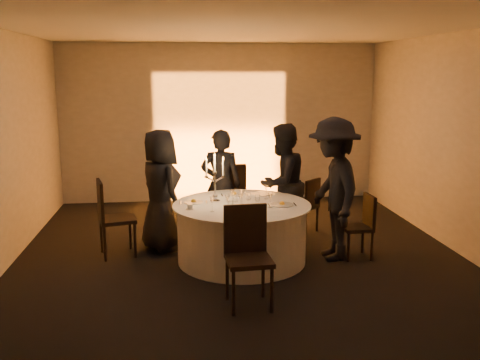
{
  "coord_description": "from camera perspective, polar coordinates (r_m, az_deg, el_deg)",
  "views": [
    {
      "loc": [
        -0.81,
        -6.7,
        2.45
      ],
      "look_at": [
        0.0,
        0.2,
        1.05
      ],
      "focal_mm": 40.0,
      "sensor_mm": 36.0,
      "label": 1
    }
  ],
  "objects": [
    {
      "name": "guest_back_right",
      "position": [
        7.79,
        4.48,
        -0.34
      ],
      "size": [
        1.07,
        1.05,
        1.74
      ],
      "primitive_type": "imported",
      "rotation": [
        0.0,
        0.0,
        -2.43
      ],
      "color": "black",
      "rests_on": "floor"
    },
    {
      "name": "plate_back_left",
      "position": [
        7.45,
        -0.64,
        -1.48
      ],
      "size": [
        0.36,
        0.25,
        0.08
      ],
      "color": "white",
      "rests_on": "banquet_table"
    },
    {
      "name": "chair_back_right",
      "position": [
        8.32,
        7.16,
        -2.39
      ],
      "size": [
        0.53,
        0.53,
        0.86
      ],
      "rotation": [
        0.0,
        0.0,
        -2.4
      ],
      "color": "black",
      "rests_on": "floor"
    },
    {
      "name": "wall_front",
      "position": [
        3.43,
        7.22,
        -4.76
      ],
      "size": [
        7.0,
        0.0,
        7.0
      ],
      "primitive_type": "plane",
      "rotation": [
        -1.57,
        0.0,
        0.0
      ],
      "color": "#A8A49C",
      "rests_on": "floor"
    },
    {
      "name": "guest_right",
      "position": [
        7.13,
        9.92,
        -0.97
      ],
      "size": [
        0.73,
        1.24,
        1.89
      ],
      "primitive_type": "imported",
      "rotation": [
        0.0,
        0.0,
        -1.55
      ],
      "color": "black",
      "rests_on": "floor"
    },
    {
      "name": "wine_glass_a",
      "position": [
        6.89,
        0.22,
        -1.54
      ],
      "size": [
        0.07,
        0.07,
        0.19
      ],
      "color": "white",
      "rests_on": "banquet_table"
    },
    {
      "name": "wine_glass_f",
      "position": [
        7.21,
        2.81,
        -0.96
      ],
      "size": [
        0.07,
        0.07,
        0.19
      ],
      "color": "white",
      "rests_on": "banquet_table"
    },
    {
      "name": "wine_glass_g",
      "position": [
        6.68,
        0.07,
        -1.95
      ],
      "size": [
        0.07,
        0.07,
        0.19
      ],
      "color": "white",
      "rests_on": "banquet_table"
    },
    {
      "name": "chair_front",
      "position": [
        5.73,
        0.79,
        -7.39
      ],
      "size": [
        0.5,
        0.5,
        1.07
      ],
      "rotation": [
        0.0,
        0.0,
        0.07
      ],
      "color": "black",
      "rests_on": "floor"
    },
    {
      "name": "guest_back_left",
      "position": [
        7.91,
        -2.05,
        -0.49
      ],
      "size": [
        0.66,
        0.5,
        1.64
      ],
      "primitive_type": "imported",
      "rotation": [
        0.0,
        0.0,
        2.96
      ],
      "color": "black",
      "rests_on": "floor"
    },
    {
      "name": "plate_front",
      "position": [
        6.4,
        0.73,
        -3.74
      ],
      "size": [
        0.36,
        0.29,
        0.01
      ],
      "color": "white",
      "rests_on": "banquet_table"
    },
    {
      "name": "plate_back_right",
      "position": [
        7.51,
        2.3,
        -1.49
      ],
      "size": [
        0.35,
        0.29,
        0.01
      ],
      "color": "white",
      "rests_on": "banquet_table"
    },
    {
      "name": "floor",
      "position": [
        7.18,
        0.19,
        -8.56
      ],
      "size": [
        7.0,
        7.0,
        0.0
      ],
      "primitive_type": "plane",
      "color": "black",
      "rests_on": "ground"
    },
    {
      "name": "tumbler_a",
      "position": [
        6.74,
        -0.99,
        -2.64
      ],
      "size": [
        0.07,
        0.07,
        0.09
      ],
      "primitive_type": "cylinder",
      "color": "white",
      "rests_on": "banquet_table"
    },
    {
      "name": "chair_left",
      "position": [
        7.38,
        -13.68,
        -3.5
      ],
      "size": [
        0.56,
        0.56,
        1.05
      ],
      "rotation": [
        0.0,
        0.0,
        1.81
      ],
      "color": "black",
      "rests_on": "floor"
    },
    {
      "name": "wine_glass_e",
      "position": [
        6.56,
        -3.0,
        -2.22
      ],
      "size": [
        0.07,
        0.07,
        0.19
      ],
      "color": "white",
      "rests_on": "banquet_table"
    },
    {
      "name": "ceiling",
      "position": [
        6.77,
        0.2,
        16.06
      ],
      "size": [
        7.0,
        7.0,
        0.0
      ],
      "primitive_type": "plane",
      "rotation": [
        3.14,
        0.0,
        0.0
      ],
      "color": "white",
      "rests_on": "wall_back"
    },
    {
      "name": "banquet_table",
      "position": [
        7.05,
        0.19,
        -5.63
      ],
      "size": [
        1.8,
        1.8,
        0.77
      ],
      "color": "black",
      "rests_on": "floor"
    },
    {
      "name": "plate_left",
      "position": [
        7.04,
        -4.98,
        -2.28
      ],
      "size": [
        0.36,
        0.25,
        0.08
      ],
      "color": "white",
      "rests_on": "banquet_table"
    },
    {
      "name": "uplighter_fixture",
      "position": [
        10.22,
        -1.96,
        -2.2
      ],
      "size": [
        0.25,
        0.12,
        0.1
      ],
      "primitive_type": "cube",
      "color": "black",
      "rests_on": "floor"
    },
    {
      "name": "wall_back",
      "position": [
        10.27,
        -2.15,
        6.08
      ],
      "size": [
        7.0,
        0.0,
        7.0
      ],
      "primitive_type": "plane",
      "rotation": [
        1.57,
        0.0,
        0.0
      ],
      "color": "#A8A49C",
      "rests_on": "floor"
    },
    {
      "name": "chair_right",
      "position": [
        7.34,
        12.84,
        -4.46
      ],
      "size": [
        0.39,
        0.39,
        0.86
      ],
      "rotation": [
        0.0,
        0.0,
        -1.54
      ],
      "color": "black",
      "rests_on": "floor"
    },
    {
      "name": "plate_right",
      "position": [
        6.91,
        4.5,
        -2.57
      ],
      "size": [
        0.36,
        0.3,
        0.08
      ],
      "color": "white",
      "rests_on": "banquet_table"
    },
    {
      "name": "wine_glass_c",
      "position": [
        6.93,
        -0.85,
        -1.47
      ],
      "size": [
        0.07,
        0.07,
        0.19
      ],
      "color": "white",
      "rests_on": "banquet_table"
    },
    {
      "name": "coffee_cup",
      "position": [
        6.72,
        -5.35,
        -2.88
      ],
      "size": [
        0.11,
        0.11,
        0.07
      ],
      "color": "white",
      "rests_on": "banquet_table"
    },
    {
      "name": "tumbler_d",
      "position": [
        7.06,
        -0.53,
        -1.99
      ],
      "size": [
        0.07,
        0.07,
        0.09
      ],
      "primitive_type": "cylinder",
      "color": "white",
      "rests_on": "banquet_table"
    },
    {
      "name": "chair_back_left",
      "position": [
        8.66,
        -0.92,
        -1.08
      ],
      "size": [
        0.46,
        0.46,
        1.03
      ],
      "rotation": [
        0.0,
        0.0,
        -3.12
      ],
      "color": "black",
      "rests_on": "floor"
    },
    {
      "name": "tumbler_c",
      "position": [
        7.18,
        0.92,
        -1.76
      ],
      "size": [
        0.07,
        0.07,
        0.09
      ],
      "primitive_type": "cylinder",
      "color": "white",
      "rests_on": "banquet_table"
    },
    {
      "name": "wine_glass_b",
      "position": [
        6.75,
        3.24,
        -1.83
      ],
      "size": [
        0.07,
        0.07,
        0.19
      ],
      "color": "white",
      "rests_on": "banquet_table"
    },
    {
      "name": "guest_left",
      "position": [
        7.47,
        -8.49,
        -1.1
      ],
      "size": [
        0.88,
        0.99,
        1.7
      ],
      "primitive_type": "imported",
      "rotation": [
        0.0,
        0.0,
        2.08
      ],
      "color": "black",
      "rests_on": "floor"
    },
    {
      "name": "tumbler_b",
      "position": [
        7.11,
        1.88,
        -1.9
      ],
      "size": [
        0.07,
        0.07,
        0.09
      ],
      "primitive_type": "cylinder",
      "color": "white",
      "rests_on": "banquet_table"
    },
    {
      "name": "wine_glass_d",
      "position": [
        6.62,
        -1.35,
        -2.07
      ],
      "size": [
        0.07,
        0.07,
        0.19
      ],
      "color": "white",
      "rests_on": "banquet_table"
    },
    {
      "name": "wall_right",
      "position": [
        7.76,
        22.81,
        3.48
      ],
      "size": [
        0.0,
        7.0,
        7.0
      ],
      "primitive_type": "plane",
      "rotation": [
        1.57,
        0.0,
        -1.57
      ],
      "color": "#A8A49C",
      "rests_on": "floor"
    },
    {
      "name": "candelabra",
      "position": [
        7.03,
        -2.69,
        -0.53
      ],
      "size": [
        0.28,
        0.13,
        0.66
      ],
      "color": "silver",
      "rests_on": "banquet_table"
    }
  ]
}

